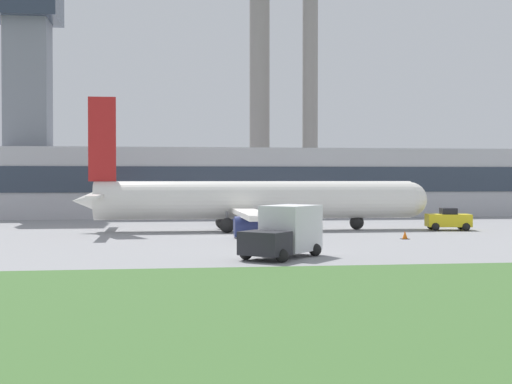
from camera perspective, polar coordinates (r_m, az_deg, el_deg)
ground_plane at (r=52.02m, az=-1.23°, el=-3.58°), size 400.00×400.00×0.00m
grass_strip at (r=16.64m, az=13.14°, el=-13.84°), size 240.00×37.00×0.06m
terminal_building at (r=80.85m, az=-4.56°, el=1.32°), size 80.98×13.23×25.16m
smokestack_left at (r=108.75m, az=0.29°, el=7.79°), size 3.48×3.48×33.36m
smokestack_right at (r=108.02m, az=4.36°, el=9.98°), size 2.63×2.63×41.44m
airplane at (r=57.58m, az=-0.41°, el=-0.73°), size 28.90×25.64×10.64m
pushback_tug at (r=60.29m, az=15.13°, el=-2.20°), size 3.74×2.70×1.81m
fuel_truck at (r=38.56m, az=2.34°, el=-3.24°), size 5.06×5.37×2.79m
ground_crew_person at (r=46.50m, az=2.99°, el=-3.03°), size 0.54×0.54×1.77m
traffic_cone_near_nose at (r=50.92m, az=11.83°, el=-3.41°), size 0.56×0.56×0.59m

